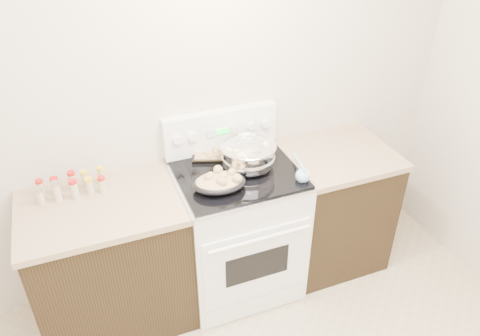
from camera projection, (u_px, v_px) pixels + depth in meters
name	position (u px, v px, depth m)	size (l,w,h in m)	color
room_shell	(306.00, 233.00, 1.26)	(4.10, 3.60, 2.75)	beige
counter_left	(112.00, 262.00, 2.90)	(0.93, 0.67, 0.92)	black
counter_right	(331.00, 206.00, 3.38)	(0.73, 0.67, 0.92)	black
kitchen_range	(237.00, 228.00, 3.14)	(0.78, 0.73, 1.22)	white
mixing_bowl	(248.00, 156.00, 2.89)	(0.35, 0.35, 0.20)	silver
roasting_pan	(219.00, 182.00, 2.71)	(0.34, 0.26, 0.12)	black
baking_sheet	(219.00, 152.00, 3.05)	(0.41, 0.35, 0.06)	black
wooden_spoon	(242.00, 172.00, 2.86)	(0.18, 0.22, 0.04)	tan
blue_ladle	(302.00, 174.00, 2.79)	(0.12, 0.29, 0.11)	#96C3DF
spice_jars	(72.00, 186.00, 2.70)	(0.39, 0.14, 0.13)	#BFB28C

